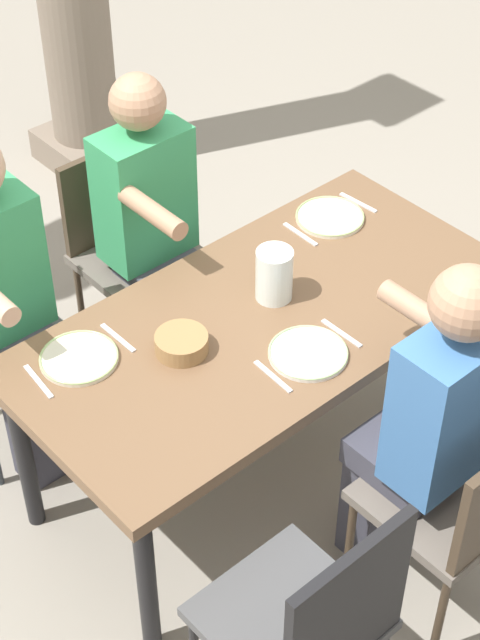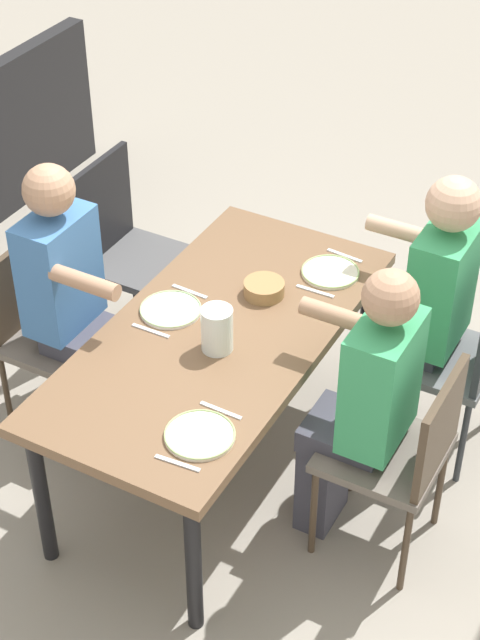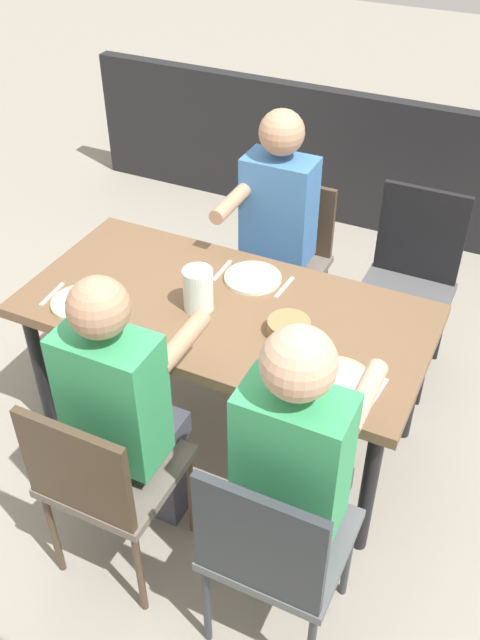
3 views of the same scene
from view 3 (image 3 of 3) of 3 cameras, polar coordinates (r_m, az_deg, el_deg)
The scene contains 21 objects.
ground_plane at distance 3.39m, azimuth -1.11°, elevation -8.86°, with size 16.00×16.00×0.00m, color gray.
dining_table at distance 2.94m, azimuth -1.27°, elevation 0.01°, with size 1.70×0.83×0.73m.
chair_west_north at distance 2.34m, azimuth 2.70°, elevation -17.99°, with size 0.44×0.44×0.92m.
chair_west_south at distance 3.51m, azimuth 13.69°, elevation 3.55°, with size 0.44×0.44×0.96m.
chair_mid_north at distance 2.55m, azimuth -11.10°, elevation -12.41°, with size 0.44×0.44×0.89m.
chair_mid_south at distance 3.67m, azimuth 3.74°, elevation 5.44°, with size 0.44×0.44×0.85m.
diner_woman_green at distance 2.53m, azimuth -9.19°, elevation -7.35°, with size 0.35×0.49×1.30m.
diner_man_white at distance 3.42m, azimuth 2.67°, elevation 6.95°, with size 0.35×0.50×1.31m.
diner_guest_third at distance 2.30m, azimuth 4.81°, elevation -11.95°, with size 0.35×0.50×1.32m.
patio_railing at distance 4.78m, azimuth 10.63°, elevation 12.37°, with size 4.10×0.10×0.90m, color black.
plate_0 at distance 2.56m, azimuth 8.01°, elevation -4.83°, with size 0.25×0.25×0.02m.
fork_0 at distance 2.54m, azimuth 11.19°, elevation -5.88°, with size 0.02×0.17×0.01m, color silver.
spoon_0 at distance 2.60m, azimuth 4.88°, elevation -3.98°, with size 0.02×0.17×0.01m, color silver.
plate_1 at distance 3.05m, azimuth 1.05°, elevation 3.48°, with size 0.25×0.25×0.02m.
fork_1 at distance 3.00m, azimuth 3.65°, elevation 2.68°, with size 0.02×0.17×0.01m, color silver.
spoon_1 at distance 3.11m, azimuth -1.47°, elevation 4.07°, with size 0.02×0.17×0.01m, color silver.
plate_2 at distance 2.98m, azimuth -12.85°, elevation 1.44°, with size 0.25×0.25×0.02m.
fork_2 at distance 2.90m, azimuth -10.46°, elevation 0.59°, with size 0.02×0.17×0.01m, color silver.
spoon_2 at distance 3.06m, azimuth -15.09°, elevation 2.06°, with size 0.02×0.17×0.01m, color silver.
water_pitcher at distance 2.84m, azimuth -3.43°, elevation 2.35°, with size 0.12×0.12×0.19m.
bread_basket at distance 2.74m, azimuth 4.00°, elevation -0.60°, with size 0.17×0.17×0.06m, color #9E7547.
Camera 3 is at (-1.06, 2.06, 2.47)m, focal length 39.18 mm.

